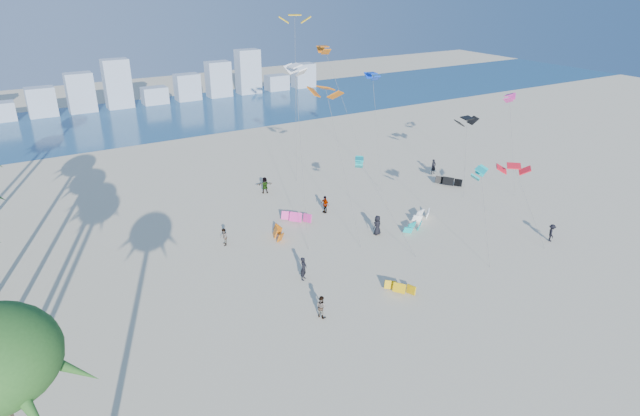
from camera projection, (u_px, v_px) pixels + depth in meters
ground at (417, 381)px, 32.18m from camera, size 220.00×220.00×0.00m
ocean at (126, 120)px, 88.92m from camera, size 220.00×220.00×0.00m
kitesurfer_near at (304, 269)px, 42.51m from camera, size 0.82×0.80×1.90m
kitesurfer_mid at (321, 306)px, 37.93m from camera, size 0.83×0.94×1.63m
kitesurfers_far at (351, 206)px, 54.12m from camera, size 29.04×24.68×1.85m
grounded_kites at (374, 218)px, 52.52m from camera, size 24.55×17.88×0.98m
flying_kites at (377, 83)px, 54.07m from camera, size 26.80×34.12×18.39m
distant_skyline at (103, 92)px, 95.02m from camera, size 85.00×3.00×8.40m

